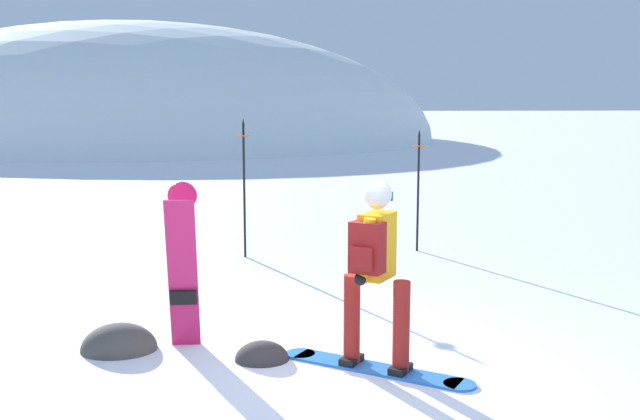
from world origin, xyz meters
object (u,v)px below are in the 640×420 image
Objects in this scene: spare_snowboard at (183,266)px; rock_dark at (119,350)px; piste_marker_near at (418,182)px; piste_marker_far at (244,179)px; rock_small at (262,360)px; snowboarder_main at (375,270)px.

spare_snowboard reaches higher than rock_dark.
piste_marker_near reaches higher than rock_dark.
piste_marker_far reaches higher than rock_dark.
piste_marker_near is at bearing 62.61° from rock_small.
spare_snowboard is at bearing 157.49° from snowboarder_main.
rock_dark reaches higher than rock_small.
rock_dark is at bearing 177.15° from spare_snowboard.
piste_marker_far reaches higher than spare_snowboard.
snowboarder_main is 1.89m from spare_snowboard.
piste_marker_far is 4.46m from rock_dark.
snowboarder_main reaches higher than rock_small.
spare_snowboard is at bearing -96.70° from piste_marker_far.
piste_marker_near is at bearing 48.71° from rock_dark.
piste_marker_near is at bearing 53.93° from spare_snowboard.
rock_dark is 1.43m from rock_small.
snowboarder_main is at bearing -17.59° from rock_dark.
spare_snowboard reaches higher than rock_small.
rock_small is at bearing -86.82° from piste_marker_far.
piste_marker_near is (3.22, 4.42, 0.28)m from spare_snowboard.
rock_small is at bearing -117.39° from piste_marker_near.
rock_small is (-2.48, -4.79, -1.10)m from piste_marker_near.
piste_marker_far reaches higher than snowboarder_main.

